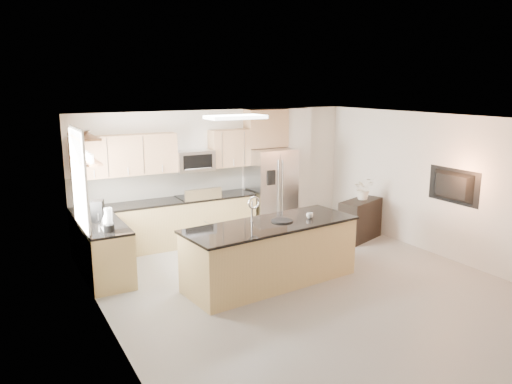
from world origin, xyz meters
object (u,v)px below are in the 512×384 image
microwave (194,161)px  coffee_maker (98,211)px  platter (282,221)px  credenza (360,220)px  kettle (106,217)px  refrigerator (271,190)px  island (271,253)px  flower_vase (364,183)px  bowl (82,132)px  blender (109,221)px  cup (310,215)px  television (450,186)px  range (198,219)px

microwave → coffee_maker: microwave is taller
microwave → platter: (0.41, -2.64, -0.64)m
credenza → kettle: (-4.97, 0.27, 0.63)m
refrigerator → island: size_ratio=0.61×
refrigerator → flower_vase: size_ratio=2.63×
platter → bowl: bearing=148.4°
coffee_maker → refrigerator: bearing=12.4°
blender → coffee_maker: blender is taller
island → credenza: (2.74, 1.09, -0.08)m
coffee_maker → flower_vase: flower_vase is taller
refrigerator → cup: size_ratio=15.84×
island → platter: 0.54m
refrigerator → platter: (-1.25, -2.47, 0.10)m
bowl → television: size_ratio=0.32×
cup → blender: (-2.99, 1.00, 0.06)m
blender → television: bearing=-15.6°
cup → coffee_maker: 3.45m
flower_vase → television: television is taller
credenza → cup: (-2.04, -1.12, 0.61)m
credenza → coffee_maker: 5.12m
bowl → television: bowl is taller
range → cup: size_ratio=10.15×
platter → flower_vase: flower_vase is taller
flower_vase → cup: bearing=-151.4°
platter → television: television is taller
range → kettle: bearing=-149.9°
range → cup: (0.91, -2.56, 0.55)m
credenza → platter: (-2.54, -1.07, 0.58)m
blender → television: television is taller
cup → coffee_maker: (-3.01, 1.69, 0.06)m
island → television: (3.30, -0.59, 0.86)m
blender → flower_vase: bearing=1.7°
kettle → platter: bearing=-28.8°
kettle → credenza: bearing=-3.1°
refrigerator → credenza: bearing=-47.3°
island → refrigerator: bearing=53.7°
cup → kettle: 3.25m
microwave → cup: (0.91, -2.69, -0.61)m
refrigerator → television: size_ratio=1.65×
refrigerator → television: bearing=-59.0°
microwave → coffee_maker: bearing=-154.5°
range → blender: 2.67m
refrigerator → bowl: size_ratio=5.10×
range → blender: blender is taller
cup → coffee_maker: size_ratio=0.32×
credenza → television: television is taller
range → island: (0.21, -2.53, 0.02)m
coffee_maker → bowl: 1.30m
credenza → cup: cup is taller
cup → range: bearing=109.6°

